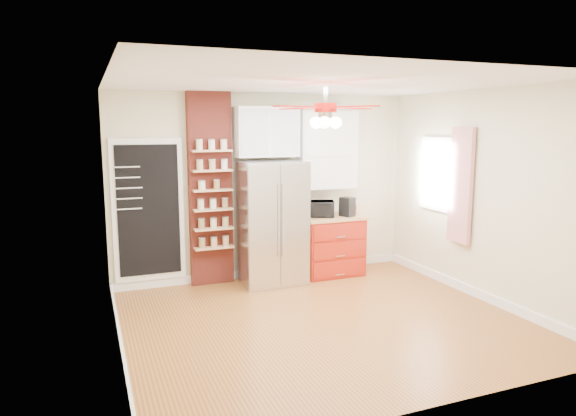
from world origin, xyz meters
name	(u,v)px	position (x,y,z in m)	size (l,w,h in m)	color
floor	(323,321)	(0.00, 0.00, 0.00)	(4.50, 4.50, 0.00)	#9C6127
ceiling	(326,82)	(0.00, 0.00, 2.70)	(4.50, 4.50, 0.00)	white
wall_back	(266,186)	(0.00, 2.00, 1.35)	(4.50, 0.02, 2.70)	beige
wall_front	(438,244)	(0.00, -2.00, 1.35)	(4.50, 0.02, 2.70)	beige
wall_left	(112,219)	(-2.25, 0.00, 1.35)	(0.02, 4.00, 2.70)	beige
wall_right	(483,196)	(2.25, 0.00, 1.35)	(0.02, 4.00, 2.70)	beige
chalkboard	(148,210)	(-1.70, 1.96, 1.10)	(0.95, 0.05, 1.95)	white
brick_pillar	(210,190)	(-0.85, 1.92, 1.35)	(0.60, 0.16, 2.70)	maroon
fridge	(271,223)	(-0.05, 1.63, 0.88)	(0.90, 0.70, 1.75)	silver
upper_glass_cabinet	(266,132)	(-0.05, 1.82, 2.15)	(0.90, 0.35, 0.70)	white
red_cabinet	(331,245)	(0.92, 1.68, 0.45)	(0.94, 0.64, 0.90)	#A51E0F
upper_shelf_unit	(327,150)	(0.92, 1.85, 1.88)	(0.90, 0.30, 1.15)	white
window	(438,174)	(2.23, 0.90, 1.55)	(0.04, 0.75, 1.05)	white
curtain	(461,185)	(2.18, 0.35, 1.45)	(0.06, 0.40, 1.55)	#B51820
ceiling_fan	(325,108)	(0.00, 0.00, 2.42)	(1.40, 1.40, 0.44)	silver
toaster_oven	(319,209)	(0.72, 1.68, 1.02)	(0.43, 0.29, 0.24)	black
coffee_maker	(347,207)	(1.14, 1.57, 1.04)	(0.16, 0.20, 0.28)	black
canister_left	(352,211)	(1.21, 1.57, 0.97)	(0.09, 0.09, 0.13)	#AE0926
canister_right	(353,210)	(1.29, 1.68, 0.97)	(0.11, 0.11, 0.15)	red
pantry_jar_oats	(202,186)	(-1.00, 1.77, 1.43)	(0.10, 0.10, 0.12)	beige
pantry_jar_beans	(217,185)	(-0.80, 1.75, 1.43)	(0.08, 0.08, 0.12)	olive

